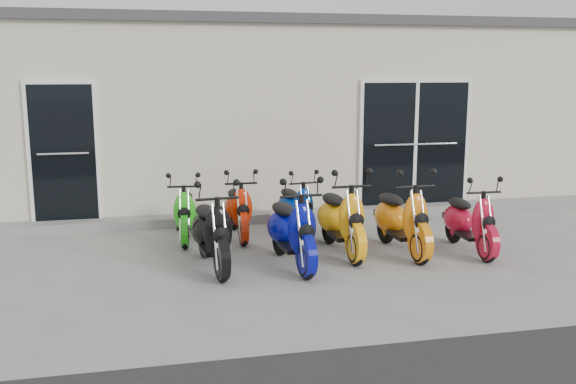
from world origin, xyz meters
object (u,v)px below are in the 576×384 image
object	(u,v)px
scooter_front_blue	(292,220)
scooter_back_red	(238,202)
scooter_front_orange_b	(402,209)
scooter_front_red	(470,212)
scooter_back_blue	(296,200)
scooter_front_orange_a	(341,209)
scooter_front_black	(212,222)
scooter_back_green	(185,205)

from	to	relation	value
scooter_front_blue	scooter_back_red	distance (m)	1.63
scooter_front_orange_b	scooter_front_red	xyz separation A→B (m)	(0.93, -0.14, -0.06)
scooter_front_red	scooter_back_blue	world-z (taller)	scooter_front_red
scooter_front_orange_b	scooter_back_red	distance (m)	2.43
scooter_back_blue	scooter_back_red	bearing A→B (deg)	175.02
scooter_front_blue	scooter_front_orange_a	size ratio (longest dim) A/B	0.99
scooter_front_black	scooter_front_red	size ratio (longest dim) A/B	1.08
scooter_front_blue	scooter_front_orange_b	xyz separation A→B (m)	(1.59, 0.26, 0.00)
scooter_back_red	scooter_back_green	bearing A→B (deg)	179.30
scooter_front_black	scooter_back_red	xyz separation A→B (m)	(0.54, 1.46, -0.06)
scooter_front_black	scooter_front_orange_b	bearing A→B (deg)	-2.36
scooter_front_black	scooter_back_green	size ratio (longest dim) A/B	1.13
scooter_front_red	scooter_back_red	size ratio (longest dim) A/B	1.02
scooter_front_black	scooter_front_red	distance (m)	3.52
scooter_front_orange_a	scooter_back_green	xyz separation A→B (m)	(-2.02, 1.17, -0.09)
scooter_front_black	scooter_front_orange_a	bearing A→B (deg)	3.83
scooter_back_red	scooter_front_blue	bearing A→B (deg)	-73.46
scooter_front_red	scooter_back_blue	distance (m)	2.56
scooter_front_black	scooter_front_orange_a	world-z (taller)	scooter_front_orange_a
scooter_front_red	scooter_front_blue	bearing A→B (deg)	-176.29
scooter_front_blue	scooter_back_blue	world-z (taller)	scooter_front_blue
scooter_front_orange_b	scooter_front_blue	bearing A→B (deg)	-173.60
scooter_back_green	scooter_back_red	xyz separation A→B (m)	(0.78, -0.01, 0.01)
scooter_front_blue	scooter_back_red	xyz separation A→B (m)	(-0.45, 1.56, -0.07)
scooter_front_red	scooter_front_orange_a	bearing A→B (deg)	171.61
scooter_front_orange_a	scooter_front_orange_b	world-z (taller)	scooter_front_orange_a
scooter_front_black	scooter_back_blue	distance (m)	2.07
scooter_front_orange_a	scooter_front_orange_b	size ratio (longest dim) A/B	1.01
scooter_front_blue	scooter_front_red	xyz separation A→B (m)	(2.52, 0.11, -0.05)
scooter_front_red	scooter_back_green	distance (m)	4.03
scooter_front_red	scooter_back_green	bearing A→B (deg)	159.83
scooter_back_green	scooter_back_blue	bearing A→B (deg)	5.46
scooter_front_red	scooter_back_green	xyz separation A→B (m)	(-3.76, 1.47, -0.02)
scooter_front_black	scooter_front_red	bearing A→B (deg)	-5.59
scooter_front_blue	scooter_back_blue	distance (m)	1.66
scooter_front_black	scooter_front_blue	bearing A→B (deg)	-11.83
scooter_front_black	scooter_front_orange_a	size ratio (longest dim) A/B	0.98
scooter_back_red	scooter_back_blue	world-z (taller)	scooter_back_red
scooter_front_orange_b	scooter_back_blue	distance (m)	1.77
scooter_front_orange_a	scooter_back_green	size ratio (longest dim) A/B	1.16
scooter_front_red	scooter_back_red	xyz separation A→B (m)	(-2.98, 1.45, -0.01)
scooter_front_orange_a	scooter_front_red	world-z (taller)	scooter_front_orange_a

